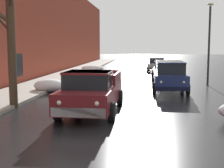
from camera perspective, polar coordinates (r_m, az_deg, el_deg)
The scene contains 11 objects.
left_sidewalk_slab at distance 22.28m, azimuth -12.65°, elevation -0.02°, with size 2.94×80.00×0.15m, color #A8A399.
brick_townhouse_facade at distance 22.91m, azimuth -17.75°, elevation 11.89°, with size 0.63×80.00×9.64m.
snow_bank_near_corner_left at distance 33.13m, azimuth -3.63°, elevation 2.86°, with size 2.38×1.39×0.71m.
snow_bank_mid_block_left at distance 18.87m, azimuth -11.42°, elevation -0.31°, with size 1.88×1.29×0.77m.
snow_bank_along_right_kerb at distance 27.29m, azimuth -6.12°, elevation 1.85°, with size 1.66×1.37×0.74m.
bare_tree_second_along_sidewalk at distance 14.25m, azimuth -18.17°, elevation 9.73°, with size 2.34×2.70×6.60m.
pickup_truck_maroon_approaching_near_lane at distance 12.71m, azimuth -3.73°, elevation -1.38°, with size 2.27×5.35×1.76m.
suv_darkblue_parked_kerbside_close at distance 19.06m, azimuth 10.48°, elevation 1.64°, with size 2.08×4.68×1.82m.
sedan_black_parked_kerbside_mid at distance 26.57m, azimuth 9.39°, elevation 2.63°, with size 2.07×4.01×1.42m.
sedan_silver_parked_far_down_block at distance 34.22m, azimuth 8.19°, elevation 3.61°, with size 2.20×4.43×1.42m.
street_lamp_post at distance 22.50m, azimuth 17.36°, elevation 7.79°, with size 0.44×0.24×5.63m.
Camera 1 is at (0.57, -2.95, 2.73)m, focal length 49.98 mm.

